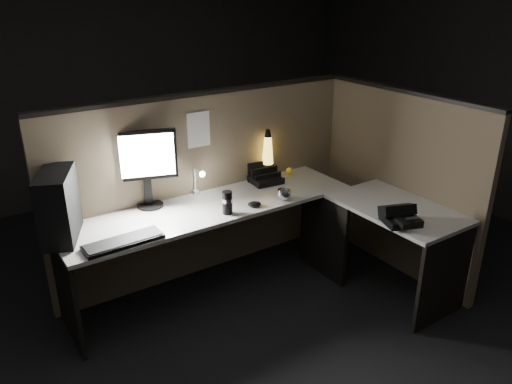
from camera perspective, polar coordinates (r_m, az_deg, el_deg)
floor at (r=3.80m, az=1.96°, el=-14.27°), size 6.00×6.00×0.00m
room_shell at (r=3.11m, az=2.36°, el=10.38°), size 6.00×6.00×6.00m
partition_back at (r=4.12m, az=-5.46°, el=0.74°), size 2.66×0.06×1.50m
partition_right at (r=4.31m, az=15.81°, el=0.97°), size 0.06×1.66×1.50m
desk at (r=3.75m, az=2.05°, el=-4.29°), size 2.60×1.60×0.73m
pc_tower at (r=3.46m, az=-21.65°, el=-1.48°), size 0.35×0.48×0.46m
monitor at (r=3.74m, az=-12.47°, el=3.44°), size 0.45×0.20×0.59m
keyboard at (r=3.35m, az=-14.90°, el=-5.52°), size 0.52×0.19×0.03m
mouse at (r=3.75m, az=-0.19°, el=-1.40°), size 0.12×0.11×0.04m
clip_lamp at (r=3.92m, az=-6.58°, el=1.34°), size 0.04×0.18×0.23m
organizer at (r=4.21m, az=1.04°, el=1.67°), size 0.27×0.24×0.19m
lava_lamp at (r=4.25m, az=1.34°, el=3.84°), size 0.12×0.12×0.44m
travel_mug at (r=3.62m, az=-3.30°, el=-1.21°), size 0.08×0.08×0.17m
steel_mug at (r=3.87m, az=3.20°, el=-0.30°), size 0.14×0.14×0.09m
figurine at (r=4.36m, az=3.82°, el=2.44°), size 0.06×0.06×0.06m
pinned_paper at (r=3.90m, az=-6.57°, el=7.09°), size 0.19×0.00×0.27m
desk_phone at (r=3.63m, az=16.06°, el=-2.64°), size 0.29×0.29×0.14m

